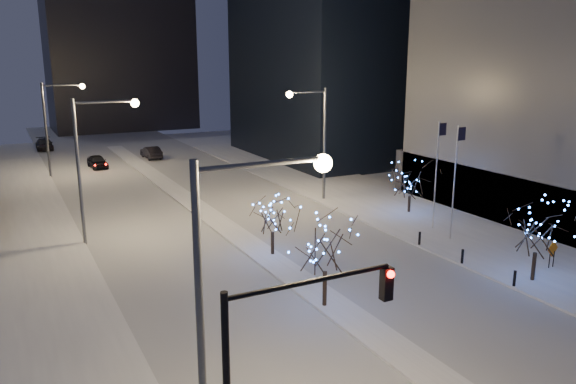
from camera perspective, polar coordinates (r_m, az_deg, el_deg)
road at (r=50.92m, az=-10.00°, el=-0.97°), size 20.00×130.00×0.02m
median at (r=46.32m, az=-8.12°, el=-2.29°), size 2.00×80.00×0.15m
east_sidewalk at (r=45.42m, az=14.54°, el=-2.91°), size 10.00×90.00×0.15m
west_sidewalk at (r=34.52m, az=-24.89°, el=-9.09°), size 8.00×90.00×0.15m
horizon_block at (r=106.47m, az=-17.06°, el=17.54°), size 24.00×14.00×42.00m
street_lamp_w_near at (r=16.40m, az=-5.52°, el=-8.49°), size 4.40×0.56×10.00m
street_lamp_w_mid at (r=40.02m, az=-19.13°, el=4.01°), size 4.40×0.56×10.00m
street_lamp_w_far at (r=64.68m, az=-22.54°, el=7.13°), size 4.40×0.56×10.00m
street_lamp_east at (r=49.19m, az=2.83°, el=6.35°), size 3.90×0.56×10.00m
traffic_signal_west at (r=15.71m, az=-0.74°, el=-16.56°), size 5.26×0.43×7.00m
flagpoles at (r=41.27m, az=15.76°, el=2.13°), size 1.35×2.60×8.00m
bollards at (r=35.31m, az=19.57°, el=-7.17°), size 0.16×12.16×0.90m
car_near at (r=69.03m, az=-18.79°, el=2.94°), size 2.05×4.44×1.47m
car_mid at (r=73.52m, az=-13.73°, el=3.92°), size 1.86×4.74×1.54m
car_far at (r=85.17m, az=-23.52°, el=4.46°), size 2.27×5.34×1.54m
holiday_tree_median_near at (r=28.42m, az=3.82°, el=-5.44°), size 4.93×4.93×4.93m
holiday_tree_median_far at (r=35.96m, az=-1.60°, el=-2.49°), size 3.55×3.55×3.80m
holiday_tree_plaza_near at (r=34.60m, az=24.04°, el=-3.33°), size 5.14×5.14×4.92m
holiday_tree_plaza_far at (r=46.86m, az=12.33°, el=1.29°), size 4.72×4.72×4.49m
construction_sign at (r=37.67m, az=25.28°, el=-5.47°), size 1.04×0.16×1.72m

